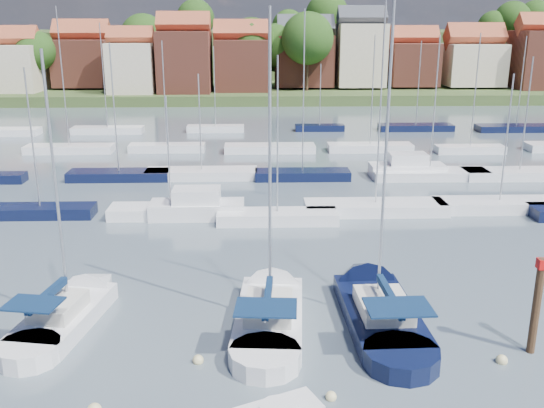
{
  "coord_description": "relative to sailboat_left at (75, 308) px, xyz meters",
  "views": [
    {
      "loc": [
        -1.08,
        -23.35,
        14.0
      ],
      "look_at": [
        0.1,
        14.0,
        2.79
      ],
      "focal_mm": 40.0,
      "sensor_mm": 36.0,
      "label": 1
    }
  ],
  "objects": [
    {
      "name": "buoy_f",
      "position": [
        19.55,
        -5.08,
        -0.36
      ],
      "size": [
        0.5,
        0.5,
        0.5
      ],
      "primitive_type": "sphere",
      "color": "beige",
      "rests_on": "ground"
    },
    {
      "name": "sailboat_navy",
      "position": [
        14.98,
        0.3,
        -0.01
      ],
      "size": [
        3.63,
        12.55,
        17.22
      ],
      "rotation": [
        0.0,
        0.0,
        1.6
      ],
      "color": "black",
      "rests_on": "ground"
    },
    {
      "name": "sailboat_centre",
      "position": [
        9.78,
        0.06,
        -0.01
      ],
      "size": [
        4.03,
        11.99,
        15.99
      ],
      "rotation": [
        0.0,
        0.0,
        1.49
      ],
      "color": "silver",
      "rests_on": "ground"
    },
    {
      "name": "buoy_d",
      "position": [
        11.88,
        -7.48,
        -0.36
      ],
      "size": [
        0.44,
        0.44,
        0.44
      ],
      "primitive_type": "sphere",
      "color": "beige",
      "rests_on": "ground"
    },
    {
      "name": "timber_piling",
      "position": [
        21.16,
        -4.27,
        0.96
      ],
      "size": [
        0.4,
        0.4,
        6.68
      ],
      "color": "#4C331E",
      "rests_on": "ground"
    },
    {
      "name": "marina_field",
      "position": [
        11.94,
        30.79,
        0.07
      ],
      "size": [
        79.62,
        41.41,
        15.93
      ],
      "color": "silver",
      "rests_on": "ground"
    },
    {
      "name": "buoy_e",
      "position": [
        14.05,
        2.87,
        -0.36
      ],
      "size": [
        0.53,
        0.53,
        0.53
      ],
      "primitive_type": "sphere",
      "color": "#D85914",
      "rests_on": "ground"
    },
    {
      "name": "far_shore_town",
      "position": [
        12.26,
        128.31,
        4.25
      ],
      "size": [
        212.46,
        90.0,
        22.27
      ],
      "color": "#40542A",
      "rests_on": "ground"
    },
    {
      "name": "sailboat_left",
      "position": [
        0.0,
        0.0,
        0.0
      ],
      "size": [
        4.46,
        10.6,
        14.04
      ],
      "rotation": [
        0.0,
        0.0,
        1.4
      ],
      "color": "silver",
      "rests_on": "ground"
    },
    {
      "name": "ground",
      "position": [
        10.03,
        35.65,
        -0.36
      ],
      "size": [
        260.0,
        260.0,
        0.0
      ],
      "primitive_type": "plane",
      "color": "#425159",
      "rests_on": "ground"
    },
    {
      "name": "buoy_c",
      "position": [
        6.51,
        -4.67,
        -0.36
      ],
      "size": [
        0.49,
        0.49,
        0.49
      ],
      "primitive_type": "sphere",
      "color": "beige",
      "rests_on": "ground"
    }
  ]
}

